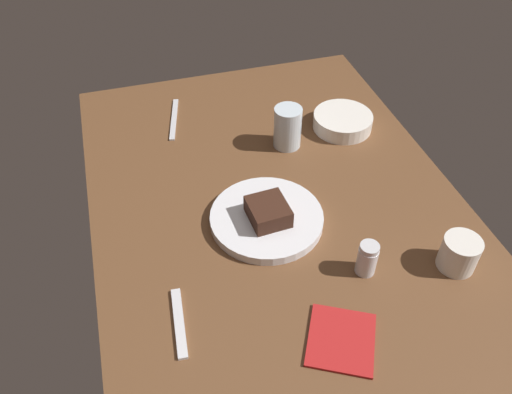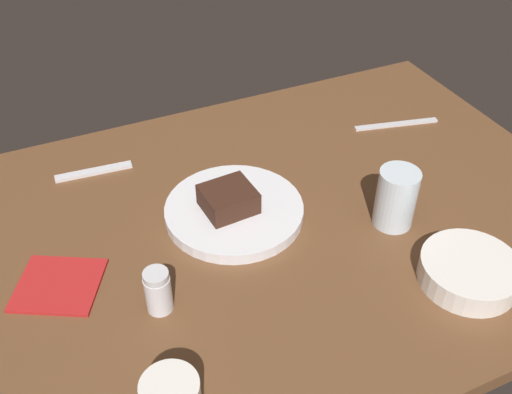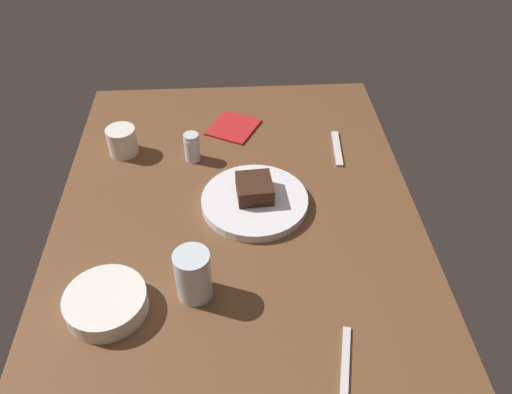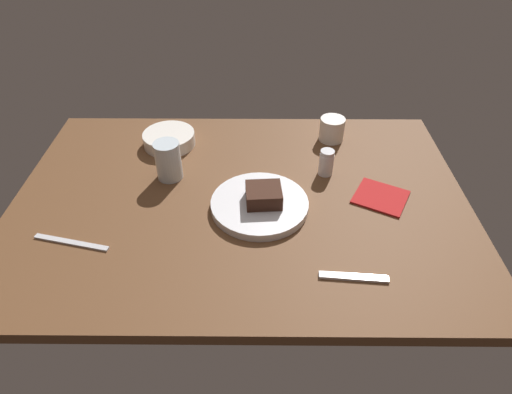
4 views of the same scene
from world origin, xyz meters
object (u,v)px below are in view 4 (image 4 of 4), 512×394
salt_shaker (326,163)px  side_bowl (169,139)px  water_glass (168,161)px  coffee_cup (332,129)px  dessert_plate (260,205)px  dessert_spoon (354,277)px  butter_knife (71,242)px  chocolate_cake_slice (264,195)px  folded_napkin (380,197)px

salt_shaker → side_bowl: salt_shaker is taller
water_glass → coffee_cup: 51.70cm
dessert_plate → dessert_spoon: size_ratio=1.67×
salt_shaker → side_bowl: bearing=-17.7°
side_bowl → butter_knife: bearing=69.3°
chocolate_cake_slice → side_bowl: chocolate_cake_slice is taller
chocolate_cake_slice → water_glass: (26.09, -13.23, 1.30)cm
dessert_spoon → butter_knife: dessert_spoon is taller
chocolate_cake_slice → water_glass: water_glass is taller
chocolate_cake_slice → folded_napkin: 31.61cm
chocolate_cake_slice → salt_shaker: salt_shaker is taller
water_glass → folded_napkin: size_ratio=0.85×
water_glass → dessert_spoon: size_ratio=0.73×
chocolate_cake_slice → salt_shaker: (-17.58, -15.10, -0.45)cm
coffee_cup → dessert_spoon: size_ratio=0.51×
coffee_cup → salt_shaker: bearing=78.0°
dessert_plate → coffee_cup: (-22.50, -33.41, 2.58)cm
side_bowl → dessert_spoon: 71.92cm
dessert_spoon → chocolate_cake_slice: bearing=134.5°
water_glass → chocolate_cake_slice: bearing=153.1°
dessert_plate → salt_shaker: (-18.62, -15.09, 2.69)cm
salt_shaker → side_bowl: 48.94cm
dessert_plate → folded_napkin: size_ratio=1.93×
dessert_plate → chocolate_cake_slice: chocolate_cake_slice is taller
coffee_cup → folded_napkin: size_ratio=0.59×
salt_shaker → side_bowl: (46.59, -14.89, -1.74)cm
side_bowl → butter_knife: (16.31, 43.10, -1.77)cm
chocolate_cake_slice → water_glass: 29.29cm
butter_knife → salt_shaker: bearing=-142.8°
dessert_plate → folded_napkin: dessert_plate is taller
chocolate_cake_slice → side_bowl: (29.00, -30.00, -2.18)cm
chocolate_cake_slice → dessert_plate: bearing=-0.7°
coffee_cup → butter_knife: (66.78, 46.53, -3.40)cm
coffee_cup → dessert_spoon: bearing=87.9°
salt_shaker → folded_napkin: (-13.47, 10.67, -3.46)cm
salt_shaker → coffee_cup: salt_shaker is taller
coffee_cup → folded_napkin: 30.72cm
chocolate_cake_slice → butter_knife: bearing=16.1°
side_bowl → dessert_spoon: side_bowl is taller
salt_shaker → chocolate_cake_slice: bearing=40.7°
dessert_plate → chocolate_cake_slice: bearing=179.3°
chocolate_cake_slice → salt_shaker: size_ratio=1.17×
water_glass → coffee_cup: water_glass is taller
dessert_spoon → butter_knife: (64.67, -10.12, -0.10)cm
salt_shaker → folded_napkin: size_ratio=0.59×
water_glass → butter_knife: bearing=53.9°
butter_knife → chocolate_cake_slice: bearing=-150.8°
chocolate_cake_slice → coffee_cup: 39.73cm
chocolate_cake_slice → folded_napkin: chocolate_cake_slice is taller
side_bowl → butter_knife: size_ratio=0.83×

